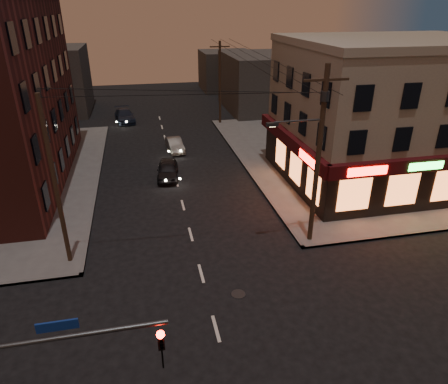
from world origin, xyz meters
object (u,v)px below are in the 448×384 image
object	(u,v)px
sedan_far	(125,116)
fire_hydrant	(312,216)
sedan_near	(168,170)
sedan_mid	(175,145)

from	to	relation	value
sedan_far	fire_hydrant	distance (m)	29.98
sedan_near	sedan_mid	bearing A→B (deg)	85.64
sedan_near	sedan_far	bearing A→B (deg)	107.48
sedan_near	sedan_far	distance (m)	18.49
sedan_near	fire_hydrant	world-z (taller)	sedan_near
sedan_mid	fire_hydrant	bearing A→B (deg)	-71.27
sedan_far	fire_hydrant	xyz separation A→B (m)	(11.93, -27.51, -0.21)
sedan_mid	sedan_far	size ratio (longest dim) A/B	0.74
sedan_far	fire_hydrant	bearing A→B (deg)	-74.28
sedan_near	fire_hydrant	xyz separation A→B (m)	(8.38, -9.36, -0.17)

